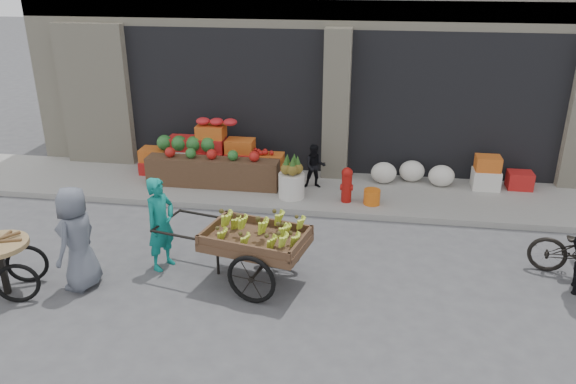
% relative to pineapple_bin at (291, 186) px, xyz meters
% --- Properties ---
extents(ground, '(80.00, 80.00, 0.00)m').
position_rel_pineapple_bin_xyz_m(ground, '(0.75, -3.60, -0.37)').
color(ground, '#424244').
rests_on(ground, ground).
extents(sidewalk, '(18.00, 2.20, 0.12)m').
position_rel_pineapple_bin_xyz_m(sidewalk, '(0.75, 0.50, -0.31)').
color(sidewalk, gray).
rests_on(sidewalk, ground).
extents(building, '(14.00, 6.45, 7.00)m').
position_rel_pineapple_bin_xyz_m(building, '(0.75, 4.43, 3.00)').
color(building, beige).
rests_on(building, ground).
extents(fruit_display, '(3.10, 1.12, 1.24)m').
position_rel_pineapple_bin_xyz_m(fruit_display, '(-1.73, 0.78, 0.30)').
color(fruit_display, red).
rests_on(fruit_display, sidewalk).
extents(pineapple_bin, '(0.52, 0.52, 0.50)m').
position_rel_pineapple_bin_xyz_m(pineapple_bin, '(0.00, 0.00, 0.00)').
color(pineapple_bin, silver).
rests_on(pineapple_bin, sidewalk).
extents(fire_hydrant, '(0.22, 0.22, 0.71)m').
position_rel_pineapple_bin_xyz_m(fire_hydrant, '(1.10, -0.05, 0.13)').
color(fire_hydrant, '#A5140F').
rests_on(fire_hydrant, sidewalk).
extents(orange_bucket, '(0.32, 0.32, 0.30)m').
position_rel_pineapple_bin_xyz_m(orange_bucket, '(1.60, -0.10, -0.10)').
color(orange_bucket, orange).
rests_on(orange_bucket, sidewalk).
extents(right_bay_goods, '(3.35, 0.60, 0.70)m').
position_rel_pineapple_bin_xyz_m(right_bay_goods, '(3.36, 1.10, 0.04)').
color(right_bay_goods, silver).
rests_on(right_bay_goods, sidewalk).
extents(seated_person, '(0.51, 0.43, 0.93)m').
position_rel_pineapple_bin_xyz_m(seated_person, '(0.40, 0.60, 0.21)').
color(seated_person, black).
rests_on(seated_person, sidewalk).
extents(banana_cart, '(2.68, 1.53, 1.06)m').
position_rel_pineapple_bin_xyz_m(banana_cart, '(-0.13, -3.07, 0.40)').
color(banana_cart, brown).
rests_on(banana_cart, ground).
extents(vendor_woman, '(0.54, 0.65, 1.51)m').
position_rel_pineapple_bin_xyz_m(vendor_woman, '(-1.63, -2.84, 0.38)').
color(vendor_woman, '#0F7A6F').
rests_on(vendor_woman, ground).
extents(tricycle_cart, '(1.45, 1.07, 0.95)m').
position_rel_pineapple_bin_xyz_m(tricycle_cart, '(-3.64, -3.95, 0.20)').
color(tricycle_cart, '#9E7F51').
rests_on(tricycle_cart, ground).
extents(vendor_grey, '(0.59, 0.83, 1.59)m').
position_rel_pineapple_bin_xyz_m(vendor_grey, '(-2.62, -3.58, 0.42)').
color(vendor_grey, slate).
rests_on(vendor_grey, ground).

